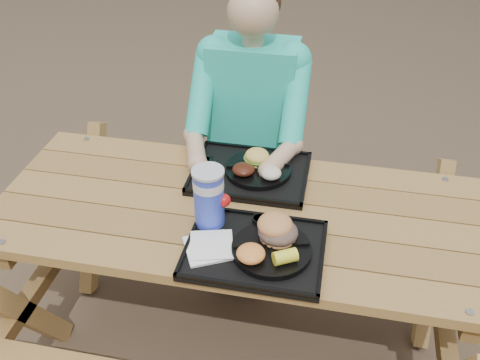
# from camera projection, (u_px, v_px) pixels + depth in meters

# --- Properties ---
(ground) EXTENTS (60.00, 60.00, 0.00)m
(ground) POSITION_uv_depth(u_px,v_px,m) (240.00, 339.00, 2.38)
(ground) COLOR #999999
(ground) RESTS_ON ground
(picnic_table) EXTENTS (1.80, 1.49, 0.75)m
(picnic_table) POSITION_uv_depth(u_px,v_px,m) (240.00, 281.00, 2.16)
(picnic_table) COLOR #999999
(picnic_table) RESTS_ON ground
(tray_near) EXTENTS (0.45, 0.35, 0.02)m
(tray_near) POSITION_uv_depth(u_px,v_px,m) (255.00, 251.00, 1.75)
(tray_near) COLOR black
(tray_near) RESTS_ON picnic_table
(tray_far) EXTENTS (0.45, 0.35, 0.02)m
(tray_far) POSITION_uv_depth(u_px,v_px,m) (250.00, 174.00, 2.10)
(tray_far) COLOR black
(tray_far) RESTS_ON picnic_table
(plate_near) EXTENTS (0.26, 0.26, 0.02)m
(plate_near) POSITION_uv_depth(u_px,v_px,m) (271.00, 249.00, 1.72)
(plate_near) COLOR black
(plate_near) RESTS_ON tray_near
(plate_far) EXTENTS (0.26, 0.26, 0.02)m
(plate_far) POSITION_uv_depth(u_px,v_px,m) (258.00, 169.00, 2.09)
(plate_far) COLOR black
(plate_far) RESTS_ON tray_far
(napkin_stack) EXTENTS (0.19, 0.19, 0.02)m
(napkin_stack) POSITION_uv_depth(u_px,v_px,m) (208.00, 247.00, 1.73)
(napkin_stack) COLOR white
(napkin_stack) RESTS_ON tray_near
(soda_cup) EXTENTS (0.10, 0.10, 0.21)m
(soda_cup) POSITION_uv_depth(u_px,v_px,m) (209.00, 198.00, 1.79)
(soda_cup) COLOR #1C33D5
(soda_cup) RESTS_ON tray_near
(condiment_bbq) EXTENTS (0.05, 0.05, 0.03)m
(condiment_bbq) POSITION_uv_depth(u_px,v_px,m) (260.00, 221.00, 1.83)
(condiment_bbq) COLOR black
(condiment_bbq) RESTS_ON tray_near
(condiment_mustard) EXTENTS (0.05, 0.05, 0.03)m
(condiment_mustard) POSITION_uv_depth(u_px,v_px,m) (281.00, 222.00, 1.82)
(condiment_mustard) COLOR gold
(condiment_mustard) RESTS_ON tray_near
(sandwich) EXTENTS (0.12, 0.12, 0.13)m
(sandwich) POSITION_uv_depth(u_px,v_px,m) (278.00, 223.00, 1.72)
(sandwich) COLOR #D5894B
(sandwich) RESTS_ON plate_near
(mac_cheese) EXTENTS (0.09, 0.09, 0.05)m
(mac_cheese) POSITION_uv_depth(u_px,v_px,m) (251.00, 254.00, 1.66)
(mac_cheese) COLOR #FF9C43
(mac_cheese) RESTS_ON plate_near
(corn_cob) EXTENTS (0.10, 0.10, 0.04)m
(corn_cob) POSITION_uv_depth(u_px,v_px,m) (285.00, 257.00, 1.65)
(corn_cob) COLOR #FFFC35
(corn_cob) RESTS_ON plate_near
(cutlery_far) EXTENTS (0.05, 0.15, 0.01)m
(cutlery_far) POSITION_uv_depth(u_px,v_px,m) (209.00, 167.00, 2.12)
(cutlery_far) COLOR black
(cutlery_far) RESTS_ON tray_far
(burger) EXTENTS (0.10, 0.10, 0.09)m
(burger) POSITION_uv_depth(u_px,v_px,m) (257.00, 153.00, 2.09)
(burger) COLOR #EDBF53
(burger) RESTS_ON plate_far
(baked_beans) EXTENTS (0.09, 0.09, 0.04)m
(baked_beans) POSITION_uv_depth(u_px,v_px,m) (243.00, 169.00, 2.04)
(baked_beans) COLOR #43180D
(baked_beans) RESTS_ON plate_far
(potato_salad) EXTENTS (0.08, 0.08, 0.04)m
(potato_salad) POSITION_uv_depth(u_px,v_px,m) (271.00, 173.00, 2.01)
(potato_salad) COLOR beige
(potato_salad) RESTS_ON plate_far
(diner) EXTENTS (0.48, 0.84, 1.28)m
(diner) POSITION_uv_depth(u_px,v_px,m) (251.00, 144.00, 2.50)
(diner) COLOR #1987B4
(diner) RESTS_ON ground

